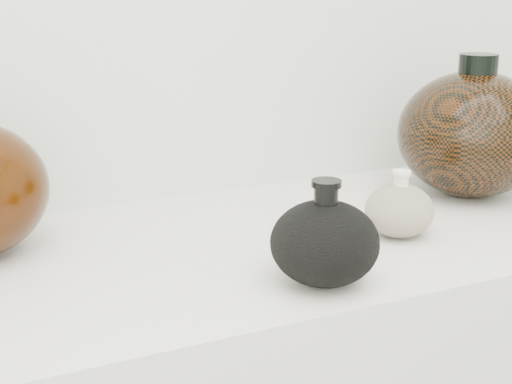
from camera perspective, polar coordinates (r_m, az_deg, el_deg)
name	(u,v)px	position (r m, az deg, el deg)	size (l,w,h in m)	color
black_gourd_vase	(325,242)	(0.87, 5.52, -4.01)	(0.17, 0.17, 0.13)	black
cream_gourd_vase	(399,210)	(1.05, 11.39, -1.40)	(0.13, 0.13, 0.10)	beige
right_round_pot	(472,133)	(1.26, 16.91, 4.51)	(0.32, 0.32, 0.24)	black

